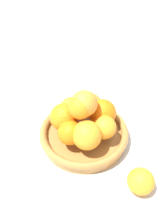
{
  "coord_description": "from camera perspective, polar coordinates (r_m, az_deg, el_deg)",
  "views": [
    {
      "loc": [
        -0.44,
        0.06,
        0.53
      ],
      "look_at": [
        0.0,
        0.0,
        0.11
      ],
      "focal_mm": 35.0,
      "sensor_mm": 36.0,
      "label": 1
    }
  ],
  "objects": [
    {
      "name": "orange_pile",
      "position": [
        0.63,
        -0.0,
        -1.09
      ],
      "size": [
        0.2,
        0.2,
        0.14
      ],
      "color": "orange",
      "rests_on": "fruit_bowl"
    },
    {
      "name": "ground_plane",
      "position": [
        0.7,
        0.0,
        -6.76
      ],
      "size": [
        4.0,
        4.0,
        0.0
      ],
      "primitive_type": "plane",
      "color": "beige"
    },
    {
      "name": "fruit_bowl",
      "position": [
        0.68,
        0.0,
        -5.56
      ],
      "size": [
        0.27,
        0.27,
        0.04
      ],
      "color": "#A57238",
      "rests_on": "ground_plane"
    },
    {
      "name": "stray_orange",
      "position": [
        0.59,
        14.58,
        -17.08
      ],
      "size": [
        0.07,
        0.07,
        0.07
      ],
      "primitive_type": "sphere",
      "color": "orange",
      "rests_on": "ground_plane"
    }
  ]
}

